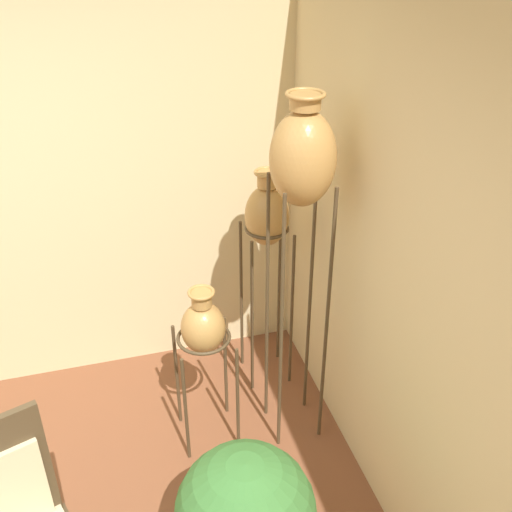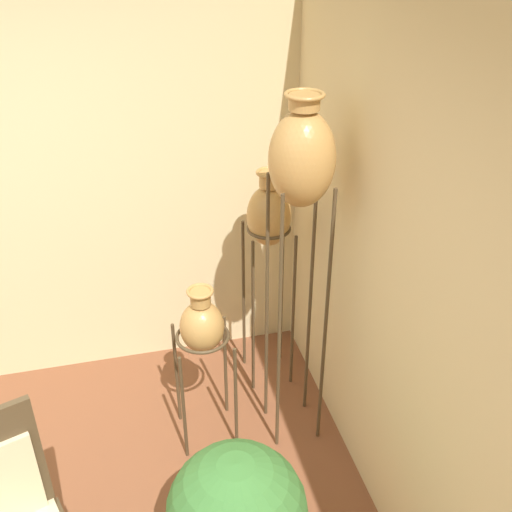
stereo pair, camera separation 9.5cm
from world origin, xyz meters
name	(u,v)px [view 1 (the left image)]	position (x,y,z in m)	size (l,w,h in m)	color
wall_right	(473,354)	(2.02, 0.00, 1.35)	(0.06, 7.98, 2.70)	beige
vase_stand_tall	(303,166)	(1.72, 1.08, 1.71)	(0.32, 0.32, 2.07)	#473823
vase_stand_medium	(267,220)	(1.70, 1.59, 1.18)	(0.28, 0.28, 1.49)	#473823
vase_stand_short	(203,330)	(1.21, 1.15, 0.79)	(0.32, 0.32, 1.04)	#473823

